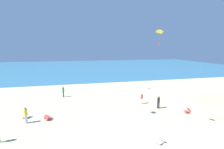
{
  "coord_description": "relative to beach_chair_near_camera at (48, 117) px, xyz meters",
  "views": [
    {
      "loc": [
        -3.83,
        -10.25,
        7.23
      ],
      "look_at": [
        0.0,
        6.65,
        4.31
      ],
      "focal_mm": 25.04,
      "sensor_mm": 36.0,
      "label": 1
    }
  ],
  "objects": [
    {
      "name": "dune_mound",
      "position": [
        20.42,
        -0.55,
        -0.28
      ],
      "size": [
        10.77,
        7.54,
        1.88
      ],
      "primitive_type": "ellipsoid",
      "color": "#D4B98D",
      "rests_on": "ground_plane"
    },
    {
      "name": "kite_yellow",
      "position": [
        9.75,
        -4.26,
        8.32
      ],
      "size": [
        0.64,
        0.72,
        1.41
      ],
      "rotation": [
        0.0,
        0.0,
        5.06
      ],
      "color": "yellow"
    },
    {
      "name": "ocean_water",
      "position": [
        6.94,
        45.87,
        -0.25
      ],
      "size": [
        120.0,
        60.0,
        0.05
      ],
      "primitive_type": "cube",
      "color": "teal",
      "rests_on": "ground_plane"
    },
    {
      "name": "beach_chair_far_left",
      "position": [
        15.16,
        -1.59,
        -0.01
      ],
      "size": [
        0.63,
        0.59,
        0.56
      ],
      "rotation": [
        0.0,
        0.0,
        3.11
      ],
      "color": "#D13D3D",
      "rests_on": "ground_plane"
    },
    {
      "name": "beach_chair_far_right",
      "position": [
        9.14,
        -6.04,
        -0.02
      ],
      "size": [
        0.76,
        0.77,
        0.6
      ],
      "rotation": [
        0.0,
        0.0,
        3.56
      ],
      "color": "white",
      "rests_on": "ground_plane"
    },
    {
      "name": "person_0",
      "position": [
        -1.91,
        -0.23,
        0.65
      ],
      "size": [
        0.41,
        0.41,
        1.61
      ],
      "rotation": [
        0.0,
        0.0,
        5.92
      ],
      "color": "white",
      "rests_on": "ground_plane"
    },
    {
      "name": "beach_chair_near_camera",
      "position": [
        0.0,
        0.0,
        0.0
      ],
      "size": [
        0.78,
        0.85,
        0.59
      ],
      "rotation": [
        0.0,
        0.0,
        1.06
      ],
      "color": "#D13D3D",
      "rests_on": "ground_plane"
    },
    {
      "name": "person_3",
      "position": [
        11.26,
        2.29,
        0.54
      ],
      "size": [
        0.34,
        0.34,
        1.42
      ],
      "rotation": [
        0.0,
        0.0,
        6.04
      ],
      "color": "white",
      "rests_on": "ground_plane"
    },
    {
      "name": "person_5",
      "position": [
        12.62,
        0.4,
        0.61
      ],
      "size": [
        0.42,
        0.42,
        1.53
      ],
      "rotation": [
        0.0,
        0.0,
        3.69
      ],
      "color": "black",
      "rests_on": "ground_plane"
    },
    {
      "name": "ground_plane",
      "position": [
        6.94,
        4.24,
        -0.28
      ],
      "size": [
        120.0,
        120.0,
        0.0
      ],
      "primitive_type": "plane",
      "color": "beige"
    },
    {
      "name": "person_1",
      "position": [
        0.98,
        7.64,
        0.61
      ],
      "size": [
        0.32,
        0.32,
        1.55
      ],
      "rotation": [
        0.0,
        0.0,
        6.25
      ],
      "color": "black",
      "rests_on": "ground_plane"
    }
  ]
}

